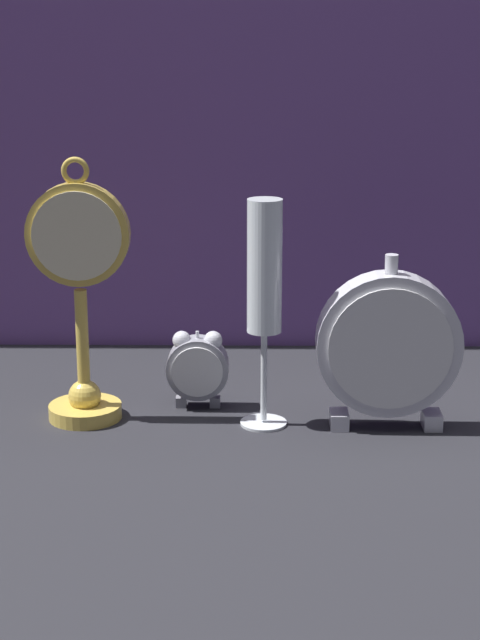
{
  "coord_description": "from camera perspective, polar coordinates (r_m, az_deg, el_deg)",
  "views": [
    {
      "loc": [
        0.01,
        -1.08,
        0.44
      ],
      "look_at": [
        0.0,
        0.08,
        0.1
      ],
      "focal_mm": 60.0,
      "sensor_mm": 36.0,
      "label": 1
    }
  ],
  "objects": [
    {
      "name": "ground_plane",
      "position": [
        1.16,
        -0.05,
        -6.07
      ],
      "size": [
        4.0,
        4.0,
        0.0
      ],
      "primitive_type": "plane",
      "color": "#232328"
    },
    {
      "name": "mantel_clock_silver",
      "position": [
        1.16,
        7.92,
        -1.36
      ],
      "size": [
        0.16,
        0.04,
        0.19
      ],
      "color": "silver",
      "rests_on": "ground_plane"
    },
    {
      "name": "fabric_backdrop_drape",
      "position": [
        1.4,
        0.12,
        14.11
      ],
      "size": [
        1.6,
        0.01,
        0.78
      ],
      "primitive_type": "cube",
      "color": "#6B478E",
      "rests_on": "ground_plane"
    },
    {
      "name": "pocket_watch_on_stand",
      "position": [
        1.18,
        -8.5,
        0.97
      ],
      "size": [
        0.11,
        0.08,
        0.29
      ],
      "color": "gold",
      "rests_on": "ground_plane"
    },
    {
      "name": "alarm_clock_twin_bell",
      "position": [
        1.22,
        -2.27,
        -2.44
      ],
      "size": [
        0.07,
        0.03,
        0.09
      ],
      "color": "gray",
      "rests_on": "ground_plane"
    },
    {
      "name": "champagne_flute",
      "position": [
        1.14,
        1.31,
        1.97
      ],
      "size": [
        0.05,
        0.05,
        0.25
      ],
      "color": "silver",
      "rests_on": "ground_plane"
    }
  ]
}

